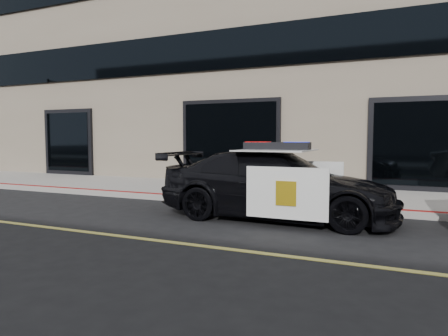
% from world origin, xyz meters
% --- Properties ---
extents(ground, '(120.00, 120.00, 0.00)m').
position_xyz_m(ground, '(0.00, 0.00, 0.00)').
color(ground, black).
rests_on(ground, ground).
extents(sidewalk_n, '(60.00, 3.50, 0.15)m').
position_xyz_m(sidewalk_n, '(0.00, 5.25, 0.07)').
color(sidewalk_n, gray).
rests_on(sidewalk_n, ground).
extents(building_n, '(60.00, 7.00, 12.00)m').
position_xyz_m(building_n, '(0.00, 10.50, 6.00)').
color(building_n, '#756856').
rests_on(building_n, ground).
extents(police_car, '(2.15, 4.70, 1.53)m').
position_xyz_m(police_car, '(1.90, 2.45, 0.69)').
color(police_car, black).
rests_on(police_car, ground).
extents(fire_hydrant, '(0.38, 0.52, 0.83)m').
position_xyz_m(fire_hydrant, '(-0.17, 4.02, 0.54)').
color(fire_hydrant, beige).
rests_on(fire_hydrant, sidewalk_n).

